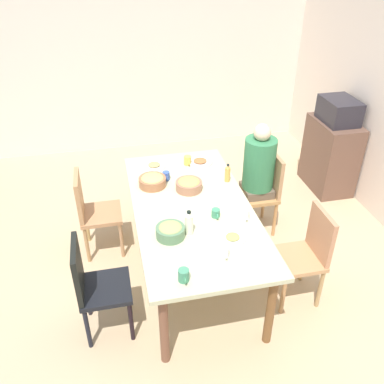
{
  "coord_description": "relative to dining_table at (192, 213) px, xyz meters",
  "views": [
    {
      "loc": [
        2.96,
        -0.65,
        2.85
      ],
      "look_at": [
        0.0,
        0.0,
        0.91
      ],
      "focal_mm": 38.7,
      "sensor_mm": 36.0,
      "label": 1
    }
  ],
  "objects": [
    {
      "name": "cup_2",
      "position": [
        0.2,
        0.16,
        0.11
      ],
      "size": [
        0.11,
        0.07,
        0.07
      ],
      "color": "#3E8863",
      "rests_on": "dining_table"
    },
    {
      "name": "wall_left",
      "position": [
        -2.94,
        0.0,
        0.61
      ],
      "size": [
        0.12,
        4.78,
        2.6
      ],
      "primitive_type": "cube",
      "color": "beige",
      "rests_on": "ground_plane"
    },
    {
      "name": "bowl_0",
      "position": [
        0.38,
        -0.26,
        0.13
      ],
      "size": [
        0.23,
        0.23,
        0.11
      ],
      "color": "#547956",
      "rests_on": "dining_table"
    },
    {
      "name": "bottle_0",
      "position": [
        0.37,
        -0.11,
        0.17
      ],
      "size": [
        0.07,
        0.07,
        0.21
      ],
      "color": "#E8E7C8",
      "rests_on": "dining_table"
    },
    {
      "name": "chair_2",
      "position": [
        -0.52,
        0.9,
        -0.18
      ],
      "size": [
        0.4,
        0.4,
        0.9
      ],
      "color": "#B2834E",
      "rests_on": "ground_plane"
    },
    {
      "name": "microwave",
      "position": [
        -1.18,
        2.03,
        0.35
      ],
      "size": [
        0.48,
        0.36,
        0.28
      ],
      "primitive_type": "cube",
      "color": "#26242B",
      "rests_on": "side_cabinet"
    },
    {
      "name": "chair_0",
      "position": [
        0.52,
        -0.9,
        -0.18
      ],
      "size": [
        0.4,
        0.4,
        0.9
      ],
      "color": "black",
      "rests_on": "ground_plane"
    },
    {
      "name": "chair_1",
      "position": [
        -0.52,
        -0.9,
        -0.18
      ],
      "size": [
        0.4,
        0.4,
        0.9
      ],
      "color": "#AE7A52",
      "rests_on": "ground_plane"
    },
    {
      "name": "plate_1",
      "position": [
        0.52,
        0.22,
        0.09
      ],
      "size": [
        0.2,
        0.2,
        0.04
      ],
      "color": "white",
      "rests_on": "dining_table"
    },
    {
      "name": "cup_1",
      "position": [
        -0.5,
        -0.15,
        0.12
      ],
      "size": [
        0.11,
        0.07,
        0.09
      ],
      "color": "#3B5AA7",
      "rests_on": "dining_table"
    },
    {
      "name": "plate_0",
      "position": [
        -0.79,
        -0.23,
        0.09
      ],
      "size": [
        0.23,
        0.23,
        0.04
      ],
      "color": "silver",
      "rests_on": "dining_table"
    },
    {
      "name": "cup_3",
      "position": [
        0.27,
        0.4,
        0.12
      ],
      "size": [
        0.12,
        0.08,
        0.08
      ],
      "color": "white",
      "rests_on": "dining_table"
    },
    {
      "name": "bowl_1",
      "position": [
        -0.28,
        0.03,
        0.13
      ],
      "size": [
        0.25,
        0.25,
        0.11
      ],
      "color": "#A06A50",
      "rests_on": "dining_table"
    },
    {
      "name": "chair_3",
      "position": [
        0.52,
        0.9,
        -0.18
      ],
      "size": [
        0.4,
        0.4,
        0.9
      ],
      "color": "tan",
      "rests_on": "ground_plane"
    },
    {
      "name": "bottle_1",
      "position": [
        -0.35,
        0.43,
        0.16
      ],
      "size": [
        0.05,
        0.05,
        0.19
      ],
      "color": "gold",
      "rests_on": "dining_table"
    },
    {
      "name": "cup_0",
      "position": [
        -0.76,
        0.12,
        0.12
      ],
      "size": [
        0.11,
        0.07,
        0.1
      ],
      "color": "#E4C44D",
      "rests_on": "dining_table"
    },
    {
      "name": "side_cabinet",
      "position": [
        -1.18,
        2.03,
        -0.24
      ],
      "size": [
        0.7,
        0.44,
        0.9
      ],
      "primitive_type": "cube",
      "color": "brown",
      "rests_on": "ground_plane"
    },
    {
      "name": "dining_table",
      "position": [
        0.0,
        0.0,
        0.0
      ],
      "size": [
        2.08,
        1.03,
        0.76
      ],
      "color": "#BDBC93",
      "rests_on": "ground_plane"
    },
    {
      "name": "bowl_2",
      "position": [
        -0.42,
        -0.29,
        0.13
      ],
      "size": [
        0.26,
        0.26,
        0.11
      ],
      "color": "#A26543",
      "rests_on": "dining_table"
    },
    {
      "name": "ground_plane",
      "position": [
        0.0,
        0.0,
        -0.69
      ],
      "size": [
        6.92,
        6.92,
        0.0
      ],
      "primitive_type": "plane",
      "color": "tan"
    },
    {
      "name": "person_2",
      "position": [
        -0.52,
        0.81,
        0.06
      ],
      "size": [
        0.32,
        0.32,
        1.26
      ],
      "color": "brown",
      "rests_on": "ground_plane"
    },
    {
      "name": "cup_5",
      "position": [
        0.89,
        -0.25,
        0.12
      ],
      "size": [
        0.11,
        0.08,
        0.1
      ],
      "color": "#418764",
      "rests_on": "dining_table"
    },
    {
      "name": "plate_2",
      "position": [
        -0.77,
        0.26,
        0.09
      ],
      "size": [
        0.25,
        0.25,
        0.04
      ],
      "color": "silver",
      "rests_on": "dining_table"
    },
    {
      "name": "cup_4",
      "position": [
        0.7,
        0.09,
        0.12
      ],
      "size": [
        0.11,
        0.07,
        0.09
      ],
      "color": "white",
      "rests_on": "dining_table"
    }
  ]
}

